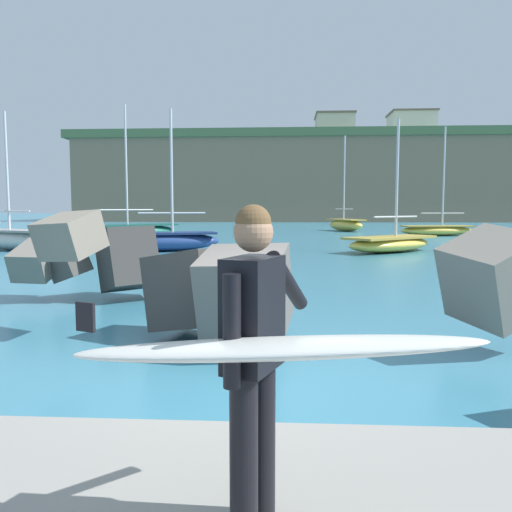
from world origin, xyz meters
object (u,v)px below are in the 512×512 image
(boat_mid_right, at_px, (346,224))
(boat_far_right, at_px, (134,231))
(boat_mid_left, at_px, (437,230))
(station_building_central, at_px, (334,128))
(surfer_with_board, at_px, (251,349))
(boat_near_left, at_px, (390,243))
(boat_far_left, at_px, (164,240))
(boat_far_centre, at_px, (15,239))
(station_building_west, at_px, (411,129))

(boat_mid_right, relative_size, boat_far_right, 1.01)
(boat_mid_left, height_order, station_building_central, station_building_central)
(station_building_central, bearing_deg, boat_mid_left, -86.64)
(surfer_with_board, distance_m, boat_mid_left, 37.33)
(boat_mid_right, bearing_deg, surfer_with_board, -97.08)
(boat_far_right, bearing_deg, boat_near_left, -27.94)
(boat_mid_right, bearing_deg, boat_near_left, -91.10)
(boat_near_left, distance_m, boat_mid_left, 15.69)
(boat_mid_left, xyz_separation_m, boat_mid_right, (-5.78, 7.27, 0.15))
(surfer_with_board, relative_size, boat_mid_left, 0.27)
(boat_mid_right, distance_m, boat_far_right, 20.34)
(boat_mid_left, distance_m, boat_far_left, 22.11)
(surfer_with_board, xyz_separation_m, boat_far_right, (-9.25, 28.72, -0.70))
(boat_mid_left, bearing_deg, boat_mid_right, 128.47)
(boat_mid_left, distance_m, boat_far_centre, 27.90)
(boat_far_centre, distance_m, boat_far_right, 8.28)
(surfer_with_board, bearing_deg, station_building_west, 76.48)
(station_building_west, distance_m, station_building_central, 17.31)
(station_building_central, bearing_deg, surfer_with_board, -95.35)
(boat_far_left, height_order, station_building_central, station_building_central)
(boat_far_centre, bearing_deg, boat_mid_right, 50.07)
(boat_far_right, relative_size, station_building_west, 1.02)
(boat_far_right, height_order, station_building_central, station_building_central)
(station_building_west, bearing_deg, surfer_with_board, -103.52)
(boat_mid_left, bearing_deg, boat_far_left, -138.78)
(surfer_with_board, relative_size, boat_far_left, 0.32)
(surfer_with_board, bearing_deg, boat_near_left, 76.97)
(boat_far_left, distance_m, station_building_central, 68.58)
(boat_mid_right, bearing_deg, station_building_west, 71.46)
(surfer_with_board, relative_size, boat_far_right, 0.25)
(surfer_with_board, bearing_deg, boat_far_centre, 121.08)
(boat_far_centre, bearing_deg, boat_far_right, 64.62)
(boat_mid_right, distance_m, station_building_west, 57.65)
(boat_mid_right, distance_m, boat_far_centre, 28.25)
(boat_mid_left, relative_size, boat_far_right, 0.96)
(boat_far_left, distance_m, boat_far_right, 8.52)
(boat_far_centre, distance_m, station_building_west, 83.89)
(boat_near_left, bearing_deg, boat_far_left, -179.18)
(boat_far_left, bearing_deg, boat_near_left, 0.82)
(boat_far_left, xyz_separation_m, boat_far_right, (-3.73, 7.66, 0.07))
(station_building_west, bearing_deg, boat_mid_right, -108.54)
(boat_mid_left, distance_m, boat_mid_right, 9.29)
(boat_near_left, bearing_deg, boat_far_right, 152.06)
(boat_near_left, relative_size, station_building_west, 0.75)
(boat_mid_right, bearing_deg, station_building_central, 86.35)
(boat_mid_left, height_order, boat_mid_right, boat_mid_right)
(boat_mid_left, height_order, boat_far_right, boat_far_right)
(boat_far_left, xyz_separation_m, station_building_central, (13.64, 65.49, 15.09))
(boat_far_centre, bearing_deg, boat_far_left, -1.40)
(boat_mid_right, height_order, boat_far_left, boat_mid_right)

